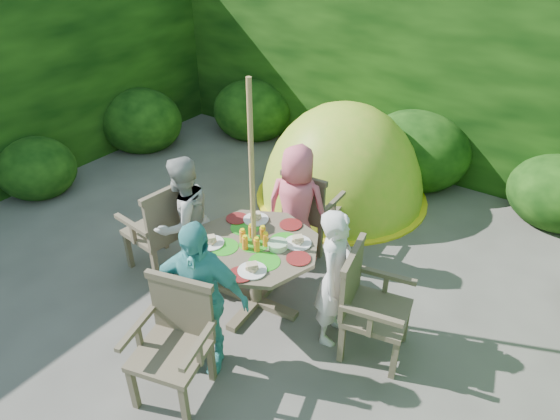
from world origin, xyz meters
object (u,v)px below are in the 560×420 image
Objects in this scene: garden_chair_left at (161,227)px; parasol_pole at (253,205)px; patio_table at (255,254)px; child_right at (336,278)px; garden_chair_back at (309,208)px; child_left at (184,222)px; garden_chair_right at (368,303)px; child_back at (297,207)px; garden_chair_front at (175,339)px; child_front at (199,298)px; dome_tent at (340,197)px.

parasol_pole is at bearing 101.86° from garden_chair_left.
patio_table is 0.59× the size of parasol_pole.
patio_table is 1.02× the size of child_right.
garden_chair_back is (0.99, 1.21, -0.04)m from garden_chair_left.
patio_table is 0.81m from child_left.
garden_chair_right is 0.74× the size of child_right.
child_back reaches higher than garden_chair_right.
child_left is (0.29, 0.04, 0.15)m from garden_chair_left.
parasol_pole is 1.66× the size of child_back.
garden_chair_front is 1.37m from child_right.
parasol_pole is 0.91m from child_back.
garden_chair_front is at bearing 91.60° from garden_chair_back.
parasol_pole is at bearing 73.91° from child_front.
child_right is (-0.30, -0.02, 0.13)m from garden_chair_right.
garden_chair_front is 0.68× the size of child_front.
parasol_pole is 0.87× the size of dome_tent.
patio_table is at bearing 80.84° from child_back.
garden_chair_back is at bearing 152.68° from child_left.
garden_chair_front is at bearing 128.01° from garden_chair_right.
garden_chair_back reaches higher than patio_table.
garden_chair_left is 2.52m from dome_tent.
patio_table is 0.98× the size of child_left.
garden_chair_right is at bearing 19.70° from child_front.
child_back reaches higher than garden_chair_back.
garden_chair_right reaches higher than patio_table.
garden_chair_left is at bearing -173.96° from patio_table.
garden_chair_left is 1.37m from child_back.
garden_chair_back is at bearing 95.27° from parasol_pole.
garden_chair_left is at bearing 124.82° from garden_chair_front.
parasol_pole is 2.50m from dome_tent.
parasol_pole reaches higher than patio_table.
patio_table is 0.80m from child_back.
garden_chair_back is 0.71× the size of child_right.
patio_table is at bearing 83.04° from garden_chair_right.
child_right is at bearing 81.78° from garden_chair_right.
child_left is 0.53× the size of dome_tent.
child_right reaches higher than garden_chair_right.
garden_chair_back is 2.20m from garden_chair_front.
child_front reaches higher than garden_chair_right.
dome_tent is at bearing 19.06° from child_right.
dome_tent is (-0.25, 1.43, -0.66)m from child_back.
parasol_pole reaches higher than garden_chair_left.
parasol_pole is 0.91m from child_left.
child_front is (0.14, -1.59, 0.03)m from child_back.
dome_tent is (-0.32, 2.23, -1.10)m from parasol_pole.
garden_chair_front is 0.70× the size of child_back.
child_back reaches higher than patio_table.
child_right is at bearing 101.50° from garden_chair_left.
parasol_pole is at bearing 98.62° from child_left.
garden_chair_front is 1.91m from child_back.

